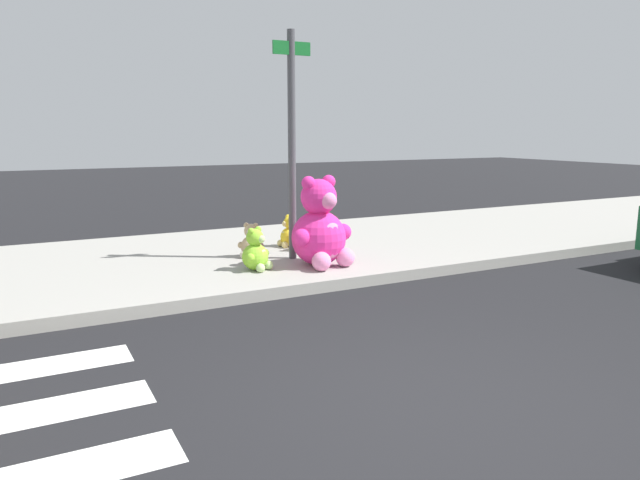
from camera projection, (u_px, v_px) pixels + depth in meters
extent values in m
plane|color=black|center=(420.00, 404.00, 4.36)|extent=(60.00, 60.00, 0.00)
cube|color=#9E9B93|center=(210.00, 259.00, 8.88)|extent=(28.00, 4.40, 0.15)
cylinder|color=#4C4C51|center=(292.00, 148.00, 8.33)|extent=(0.11, 0.11, 3.20)
cube|color=#19722D|center=(292.00, 48.00, 8.06)|extent=(0.56, 0.03, 0.18)
sphere|color=#F22D93|center=(319.00, 238.00, 8.14)|extent=(0.76, 0.76, 0.76)
ellipsoid|color=pink|center=(331.00, 241.00, 7.93)|extent=(0.44, 0.24, 0.49)
sphere|color=#F22D93|center=(319.00, 197.00, 8.03)|extent=(0.50, 0.50, 0.50)
sphere|color=pink|center=(328.00, 201.00, 7.87)|extent=(0.23, 0.23, 0.23)
sphere|color=#F22D93|center=(329.00, 182.00, 8.10)|extent=(0.19, 0.19, 0.19)
sphere|color=#F22D93|center=(343.00, 232.00, 8.27)|extent=(0.24, 0.24, 0.24)
sphere|color=pink|center=(345.00, 257.00, 8.06)|extent=(0.26, 0.26, 0.26)
sphere|color=#F22D93|center=(308.00, 183.00, 7.89)|extent=(0.19, 0.19, 0.19)
sphere|color=#F22D93|center=(302.00, 238.00, 7.83)|extent=(0.24, 0.24, 0.24)
sphere|color=pink|center=(321.00, 261.00, 7.81)|extent=(0.26, 0.26, 0.26)
sphere|color=#8CD133|center=(255.00, 257.00, 7.87)|extent=(0.36, 0.36, 0.36)
ellipsoid|color=#B8DE87|center=(263.00, 258.00, 7.81)|extent=(0.21, 0.17, 0.23)
sphere|color=#8CD133|center=(255.00, 237.00, 7.82)|extent=(0.23, 0.23, 0.23)
sphere|color=#B8DE87|center=(261.00, 239.00, 7.78)|extent=(0.11, 0.11, 0.11)
sphere|color=#8CD133|center=(258.00, 230.00, 7.88)|extent=(0.09, 0.09, 0.09)
sphere|color=#8CD133|center=(265.00, 253.00, 7.99)|extent=(0.11, 0.11, 0.11)
sphere|color=#B8DE87|center=(269.00, 265.00, 7.91)|extent=(0.12, 0.12, 0.12)
sphere|color=#8CD133|center=(251.00, 231.00, 7.74)|extent=(0.09, 0.09, 0.09)
sphere|color=#8CD133|center=(250.00, 258.00, 7.70)|extent=(0.11, 0.11, 0.11)
sphere|color=#B8DE87|center=(261.00, 268.00, 7.74)|extent=(0.12, 0.12, 0.12)
sphere|color=tan|center=(251.00, 246.00, 8.69)|extent=(0.31, 0.31, 0.31)
ellipsoid|color=beige|center=(249.00, 248.00, 8.58)|extent=(0.18, 0.16, 0.20)
sphere|color=tan|center=(251.00, 231.00, 8.65)|extent=(0.20, 0.20, 0.20)
sphere|color=beige|center=(250.00, 233.00, 8.56)|extent=(0.09, 0.09, 0.09)
sphere|color=tan|center=(256.00, 225.00, 8.62)|extent=(0.08, 0.08, 0.08)
sphere|color=tan|center=(261.00, 246.00, 8.63)|extent=(0.10, 0.10, 0.10)
sphere|color=beige|center=(255.00, 255.00, 8.57)|extent=(0.11, 0.11, 0.11)
sphere|color=tan|center=(246.00, 225.00, 8.64)|extent=(0.08, 0.08, 0.08)
sphere|color=tan|center=(241.00, 245.00, 8.67)|extent=(0.10, 0.10, 0.10)
sphere|color=beige|center=(244.00, 255.00, 8.59)|extent=(0.11, 0.11, 0.11)
sphere|color=#B28CD8|center=(321.00, 238.00, 9.12)|extent=(0.40, 0.40, 0.40)
ellipsoid|color=silver|center=(315.00, 237.00, 9.23)|extent=(0.23, 0.12, 0.26)
sphere|color=#B28CD8|center=(321.00, 219.00, 9.06)|extent=(0.26, 0.26, 0.26)
sphere|color=silver|center=(316.00, 220.00, 9.15)|extent=(0.12, 0.12, 0.12)
sphere|color=#B28CD8|center=(316.00, 213.00, 8.99)|extent=(0.10, 0.10, 0.10)
sphere|color=#B28CD8|center=(309.00, 237.00, 9.04)|extent=(0.12, 0.12, 0.12)
sphere|color=silver|center=(309.00, 246.00, 9.21)|extent=(0.14, 0.14, 0.14)
sphere|color=#B28CD8|center=(325.00, 212.00, 9.10)|extent=(0.10, 0.10, 0.10)
sphere|color=#B28CD8|center=(328.00, 235.00, 9.26)|extent=(0.12, 0.12, 0.12)
sphere|color=silver|center=(320.00, 244.00, 9.34)|extent=(0.14, 0.14, 0.14)
sphere|color=yellow|center=(290.00, 237.00, 9.46)|extent=(0.31, 0.31, 0.31)
ellipsoid|color=#F0DB80|center=(284.00, 237.00, 9.41)|extent=(0.07, 0.17, 0.20)
sphere|color=yellow|center=(290.00, 223.00, 9.42)|extent=(0.21, 0.21, 0.21)
sphere|color=#F0DB80|center=(285.00, 224.00, 9.38)|extent=(0.09, 0.09, 0.09)
sphere|color=yellow|center=(292.00, 218.00, 9.35)|extent=(0.08, 0.08, 0.08)
sphere|color=yellow|center=(292.00, 237.00, 9.31)|extent=(0.10, 0.10, 0.10)
sphere|color=#F0DB80|center=(285.00, 245.00, 9.35)|extent=(0.11, 0.11, 0.11)
sphere|color=yellow|center=(288.00, 217.00, 9.47)|extent=(0.08, 0.08, 0.08)
sphere|color=yellow|center=(284.00, 234.00, 9.57)|extent=(0.10, 0.10, 0.10)
sphere|color=#F0DB80|center=(280.00, 243.00, 9.49)|extent=(0.11, 0.11, 0.11)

